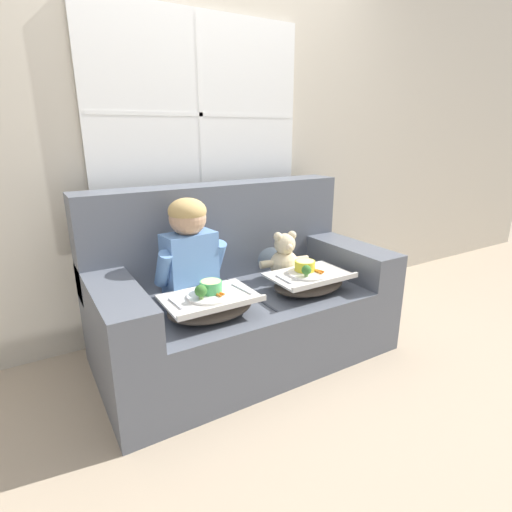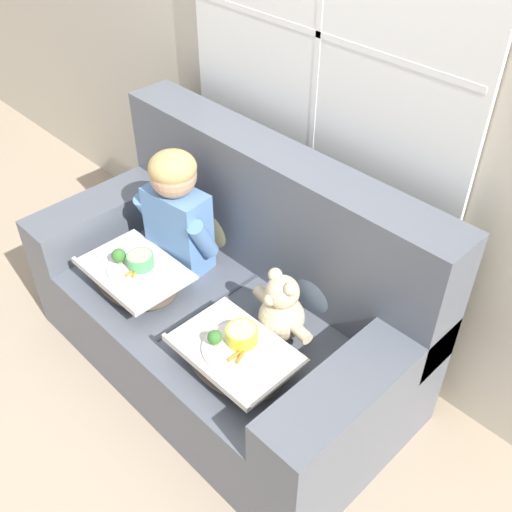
# 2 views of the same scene
# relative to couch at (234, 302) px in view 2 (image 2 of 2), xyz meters

# --- Properties ---
(ground_plane) EXTENTS (14.00, 14.00, 0.00)m
(ground_plane) POSITION_rel_couch_xyz_m (0.00, -0.08, -0.35)
(ground_plane) COLOR tan
(wall_back_with_window) EXTENTS (8.00, 0.08, 2.60)m
(wall_back_with_window) POSITION_rel_couch_xyz_m (0.00, 0.50, 0.95)
(wall_back_with_window) COLOR beige
(wall_back_with_window) RESTS_ON ground_plane
(couch) EXTENTS (1.68, 0.88, 0.99)m
(couch) POSITION_rel_couch_xyz_m (0.00, 0.00, 0.00)
(couch) COLOR #565B66
(couch) RESTS_ON ground_plane
(throw_pillow_behind_child) EXTENTS (0.32, 0.16, 0.34)m
(throw_pillow_behind_child) POSITION_rel_couch_xyz_m (-0.31, 0.18, 0.22)
(throw_pillow_behind_child) COLOR tan
(throw_pillow_behind_child) RESTS_ON couch
(throw_pillow_behind_teddy) EXTENTS (0.30, 0.14, 0.31)m
(throw_pillow_behind_teddy) POSITION_rel_couch_xyz_m (0.31, 0.18, 0.22)
(throw_pillow_behind_teddy) COLOR slate
(throw_pillow_behind_teddy) RESTS_ON couch
(child_figure) EXTENTS (0.41, 0.21, 0.56)m
(child_figure) POSITION_rel_couch_xyz_m (-0.31, -0.03, 0.37)
(child_figure) COLOR #5B84BC
(child_figure) RESTS_ON couch
(teddy_bear) EXTENTS (0.33, 0.23, 0.30)m
(teddy_bear) POSITION_rel_couch_xyz_m (0.31, -0.04, 0.19)
(teddy_bear) COLOR beige
(teddy_bear) RESTS_ON couch
(lap_tray_child) EXTENTS (0.46, 0.32, 0.19)m
(lap_tray_child) POSITION_rel_couch_xyz_m (-0.31, -0.28, 0.12)
(lap_tray_child) COLOR #473D33
(lap_tray_child) RESTS_ON child_figure
(lap_tray_teddy) EXTENTS (0.45, 0.31, 0.18)m
(lap_tray_teddy) POSITION_rel_couch_xyz_m (0.31, -0.28, 0.12)
(lap_tray_teddy) COLOR #473D33
(lap_tray_teddy) RESTS_ON teddy_bear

